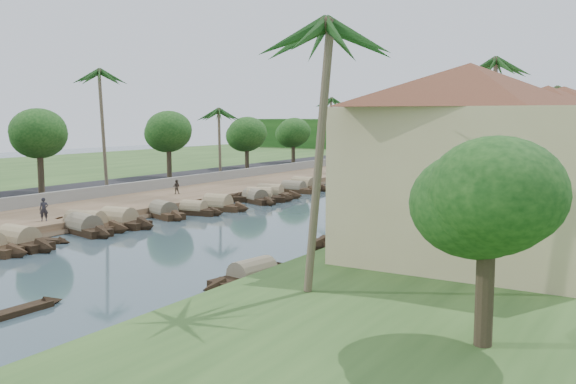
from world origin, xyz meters
The scene contains 44 objects.
ground centered at (0.00, 0.00, 0.00)m, with size 220.00×220.00×0.00m, color #32444C.
left_bank centered at (-16.00, 20.00, 0.40)m, with size 10.00×180.00×0.80m, color brown.
right_bank centered at (19.00, 20.00, 0.60)m, with size 16.00×180.00×1.20m, color #27451B.
road centered at (-24.50, 20.00, 0.70)m, with size 8.00×180.00×1.40m, color black.
retaining_wall centered at (-20.20, 20.00, 1.35)m, with size 0.40×180.00×1.10m, color slate.
far_left_fill centered at (-51.00, 20.00, 0.68)m, with size 45.00×220.00×1.35m, color #27451B.
treeline centered at (0.00, 100.00, 4.00)m, with size 120.00×14.00×8.00m.
bridge centered at (0.00, 72.00, 1.72)m, with size 28.00×4.00×2.40m.
building_near centered at (18.99, -2.00, 6.38)m, with size 14.85×14.85×10.20m.
building_mid centered at (19.99, 14.00, 6.13)m, with size 14.11×14.11×9.70m.
building_far centered at (18.99, 28.00, 6.38)m, with size 15.59×15.59×10.20m.
sampan_1 centered at (-9.11, -8.03, 0.42)m, with size 7.39×1.99×2.20m.
sampan_3 centered at (-9.67, -2.02, 0.41)m, with size 7.99×3.35×2.12m.
sampan_4 centered at (-10.45, -1.17, 0.42)m, with size 8.20×3.34×2.27m.
sampan_5 centered at (-9.52, 1.34, 0.42)m, with size 7.40×2.40×2.32m.
sampan_6 centered at (-9.77, 6.78, 0.41)m, with size 6.84×3.66×2.04m.
sampan_7 centered at (-8.57, 9.41, 0.40)m, with size 6.33×2.21×1.73m.
sampan_8 centered at (-8.43, 12.74, 0.41)m, with size 7.07×2.41×2.16m.
sampan_9 centered at (-8.50, 19.02, 0.41)m, with size 7.62×4.75×2.00m.
sampan_10 centered at (-9.24, 22.99, 0.41)m, with size 7.72×3.11×2.10m.
sampan_11 centered at (-8.39, 19.70, 0.41)m, with size 7.35×5.00×2.16m.
sampan_12 centered at (-9.51, 28.33, 0.41)m, with size 7.72×1.75×1.88m.
sampan_13 centered at (-9.94, 31.41, 0.42)m, with size 8.33×2.91×2.23m.
sampan_14 centered at (9.43, -7.40, 0.40)m, with size 2.46×7.29×1.80m.
sampan_15 centered at (9.35, 4.79, 0.42)m, with size 4.50×8.30×2.21m.
sampan_16 centered at (9.38, 20.95, 0.42)m, with size 3.84×9.28×2.23m.
canoe_0 centered at (3.48, -17.66, 0.10)m, with size 0.90×5.81×0.77m.
canoe_1 centered at (-9.57, -5.94, 0.10)m, with size 4.82×2.06×0.77m.
canoe_2 centered at (-9.59, 19.73, 0.10)m, with size 6.18×2.51×0.90m.
palm_0 centered at (15.00, -10.97, 12.20)m, with size 3.20×3.20×12.83m.
palm_1 centered at (16.00, 7.27, 9.50)m, with size 3.20×3.20×10.04m.
palm_2 centered at (15.00, 19.32, 12.93)m, with size 3.20×3.20×13.60m.
palm_3 centered at (16.00, 38.56, 11.36)m, with size 3.20×3.20×11.94m.
palm_5 centered at (-24.00, 13.45, 13.11)m, with size 3.20×3.20×13.58m.
palm_6 centered at (-22.00, 30.84, 9.30)m, with size 3.20×3.20×9.63m.
palm_7 centered at (14.00, 53.22, 10.02)m, with size 3.20×3.20×10.58m.
palm_8 centered at (-20.50, 59.79, 11.26)m, with size 3.20×3.20×11.64m.
tree_2 centered at (-24.00, 5.35, 6.99)m, with size 5.28×5.28×7.84m.
tree_3 centered at (-24.00, 23.48, 6.79)m, with size 5.47×5.47×7.72m.
tree_4 centered at (-24.00, 39.68, 6.09)m, with size 5.44×5.44×6.99m.
tree_5 centered at (-24.00, 52.41, 6.02)m, with size 5.17×5.17×6.82m.
tree_7 centered at (23.00, -13.63, 6.00)m, with size 4.41×4.41×6.71m.
person_near centered at (-12.85, -3.04, 1.70)m, with size 0.65×0.43×1.79m, color black.
person_far centered at (-15.65, 15.23, 1.53)m, with size 0.71×0.55×1.46m, color #352D25.
Camera 1 is at (28.19, -34.49, 8.77)m, focal length 40.00 mm.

